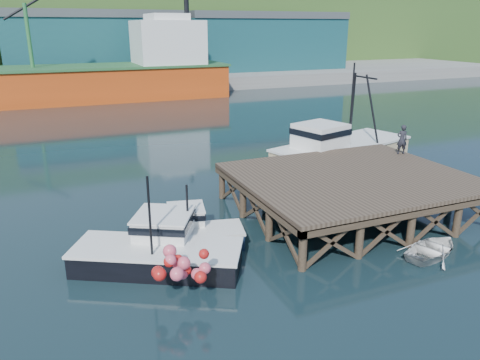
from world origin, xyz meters
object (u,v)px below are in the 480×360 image
boat_navy (187,232)px  trawler (340,148)px  dockworker (402,139)px  dinghy (433,249)px  boat_black (159,248)px

boat_navy → trawler: bearing=42.1°
trawler → dockworker: (1.26, -4.71, 1.53)m
trawler → dockworker: bearing=-91.5°
trawler → dockworker: size_ratio=6.34×
dinghy → boat_black: bearing=54.7°
boat_black → dockworker: 17.20m
dockworker → boat_black: bearing=31.1°
boat_black → dinghy: 12.04m
trawler → boat_navy: bearing=-167.1°
trawler → dinghy: size_ratio=3.64×
boat_black → dockworker: size_ratio=3.99×
boat_navy → trawler: (13.55, 7.64, 0.88)m
trawler → dinghy: trawler is taller
boat_black → trawler: (15.21, 9.11, 0.73)m
dinghy → dockworker: 10.03m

